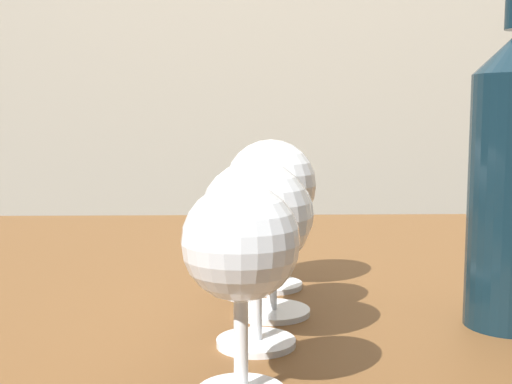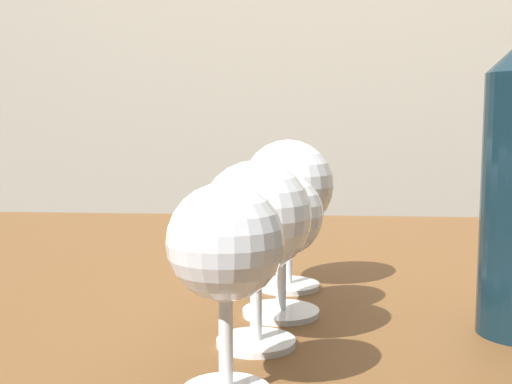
% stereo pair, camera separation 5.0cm
% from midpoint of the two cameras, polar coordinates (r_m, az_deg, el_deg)
% --- Properties ---
extents(dining_table, '(1.42, 0.87, 0.76)m').
position_cam_midpoint_polar(dining_table, '(0.76, 4.23, -13.66)').
color(dining_table, brown).
rests_on(dining_table, ground_plane).
extents(wine_glass_pinot, '(0.07, 0.07, 0.13)m').
position_cam_midpoint_polar(wine_glass_pinot, '(0.41, -4.81, -4.83)').
color(wine_glass_pinot, white).
rests_on(wine_glass_pinot, dining_table).
extents(wine_glass_merlot, '(0.08, 0.08, 0.14)m').
position_cam_midpoint_polar(wine_glass_merlot, '(0.50, -2.85, -2.45)').
color(wine_glass_merlot, white).
rests_on(wine_glass_merlot, dining_table).
extents(wine_glass_amber, '(0.07, 0.07, 0.13)m').
position_cam_midpoint_polar(wine_glass_amber, '(0.58, -1.08, -2.32)').
color(wine_glass_amber, white).
rests_on(wine_glass_amber, dining_table).
extents(wine_glass_white, '(0.09, 0.09, 0.15)m').
position_cam_midpoint_polar(wine_glass_white, '(0.67, -0.85, 0.50)').
color(wine_glass_white, white).
rests_on(wine_glass_white, dining_table).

